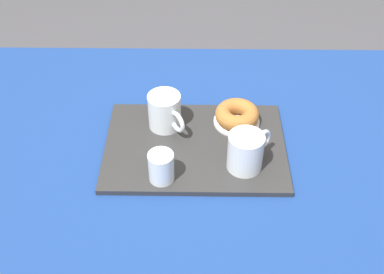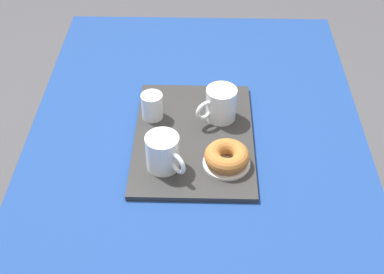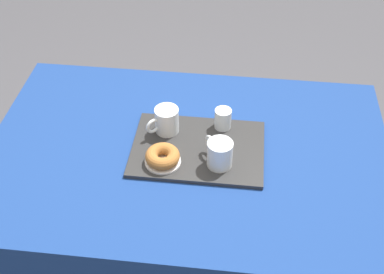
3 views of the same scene
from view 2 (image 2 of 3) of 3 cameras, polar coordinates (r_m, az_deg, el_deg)
The scene contains 7 objects.
dining_table at distance 1.54m, azimuth 0.43°, elevation -3.97°, with size 1.45×0.96×0.76m.
serving_tray at distance 1.49m, azimuth 0.18°, elevation -0.02°, with size 0.47×0.33×0.01m, color #2D2D2D.
tea_mug_left at distance 1.52m, azimuth 3.07°, elevation 3.46°, with size 0.10×0.12×0.10m.
tea_mug_right at distance 1.37m, azimuth -3.11°, elevation -1.76°, with size 0.11×0.11×0.10m.
water_glass_near at distance 1.53m, azimuth -4.28°, elevation 3.21°, with size 0.06×0.06×0.08m.
donut_plate_left at distance 1.41m, azimuth 3.72°, elevation -2.80°, with size 0.13×0.13×0.01m, color white.
sugar_donut_left at distance 1.39m, azimuth 3.76°, elevation -2.07°, with size 0.12×0.12×0.04m, color #A3662D.
Camera 2 is at (-1.07, -0.02, 1.77)m, focal length 49.78 mm.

